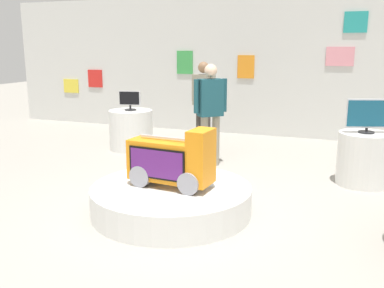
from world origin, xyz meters
TOP-DOWN VIEW (x-y plane):
  - ground_plane at (0.00, 0.00)m, footprint 30.00×30.00m
  - back_wall_display at (0.01, 4.74)m, footprint 12.56×0.13m
  - main_display_pedestal at (-0.15, -0.07)m, footprint 1.85×1.85m
  - novelty_firetruck_tv at (-0.13, -0.08)m, footprint 0.99×0.50m
  - display_pedestal_left_rear at (1.95, 1.83)m, footprint 0.72×0.72m
  - tv_on_left_rear at (1.95, 1.83)m, footprint 0.56×0.22m
  - display_pedestal_center_rear at (-2.10, 2.59)m, footprint 0.81×0.81m
  - tv_on_center_rear at (-2.10, 2.58)m, footprint 0.40×0.21m
  - shopper_browsing_near_truck at (-0.35, 2.00)m, footprint 0.44×0.40m
  - shopper_browsing_rear at (-0.80, 2.96)m, footprint 0.52×0.34m

SIDE VIEW (x-z plane):
  - ground_plane at x=0.00m, z-range 0.00..0.00m
  - main_display_pedestal at x=-0.15m, z-range 0.00..0.32m
  - display_pedestal_left_rear at x=1.95m, z-range 0.00..0.73m
  - display_pedestal_center_rear at x=-2.10m, z-range 0.00..0.73m
  - novelty_firetruck_tv at x=-0.13m, z-range 0.25..0.95m
  - tv_on_center_rear at x=-2.10m, z-range 0.75..1.11m
  - shopper_browsing_rear at x=-0.80m, z-range 0.14..1.76m
  - shopper_browsing_near_truck at x=-0.35m, z-range 0.14..1.76m
  - tv_on_left_rear at x=1.95m, z-range 0.75..1.22m
  - back_wall_display at x=0.01m, z-range 0.00..2.95m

